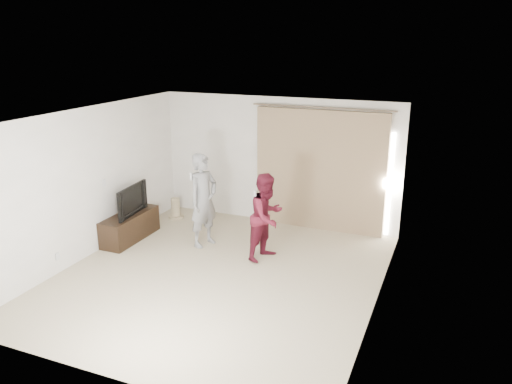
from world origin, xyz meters
TOP-DOWN VIEW (x-y plane):
  - floor at (0.00, 0.00)m, footprint 5.50×5.50m
  - wall_back at (0.00, 2.75)m, footprint 5.00×0.04m
  - wall_left at (-2.50, -0.00)m, footprint 0.04×5.50m
  - ceiling at (0.00, 0.00)m, footprint 5.00×5.50m
  - curtain at (0.91, 2.68)m, footprint 2.80×0.11m
  - tv_console at (-2.27, 0.76)m, footprint 0.46×1.33m
  - tv at (-2.27, 0.76)m, footprint 0.22×0.99m
  - scratching_post at (-2.07, 2.11)m, footprint 0.33×0.33m
  - person_man at (-0.82, 1.07)m, footprint 0.59×0.73m
  - person_woman at (0.46, 0.96)m, footprint 0.78×0.89m

SIDE VIEW (x-z plane):
  - floor at x=0.00m, z-range 0.00..0.00m
  - scratching_post at x=-2.07m, z-range -0.04..0.39m
  - tv_console at x=-2.27m, z-range 0.00..0.51m
  - person_woman at x=0.46m, z-range 0.00..1.54m
  - tv at x=-2.27m, z-range 0.51..1.08m
  - person_man at x=-0.82m, z-range 0.00..1.74m
  - curtain at x=0.91m, z-range -0.02..2.43m
  - wall_left at x=-2.50m, z-range 0.00..2.60m
  - wall_back at x=0.00m, z-range 0.00..2.60m
  - ceiling at x=0.00m, z-range 2.60..2.60m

